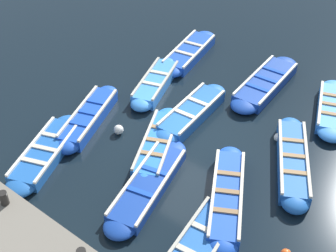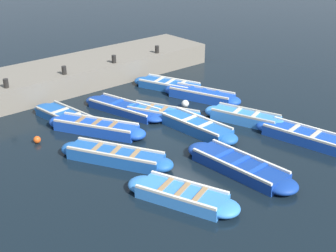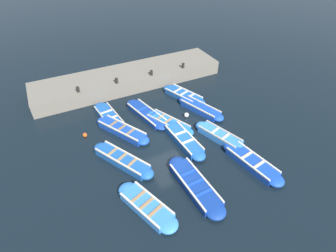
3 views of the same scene
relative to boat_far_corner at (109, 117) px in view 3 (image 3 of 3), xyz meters
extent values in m
plane|color=black|center=(-3.19, -2.60, -0.15)|extent=(120.00, 120.00, 0.00)
cube|color=#1E59AD|center=(0.00, 0.00, -0.01)|extent=(2.70, 1.22, 0.28)
ellipsoid|color=#1E59AD|center=(-1.30, -0.15, -0.01)|extent=(0.97, 0.94, 0.28)
ellipsoid|color=#1E59AD|center=(1.30, 0.15, -0.01)|extent=(0.97, 0.94, 0.28)
cube|color=#B2AD9E|center=(0.05, -0.42, 0.17)|extent=(2.55, 0.38, 0.07)
cube|color=#B2AD9E|center=(-0.05, 0.42, 0.17)|extent=(2.55, 0.38, 0.07)
cube|color=beige|center=(-0.37, -0.04, 0.16)|extent=(0.23, 0.82, 0.04)
cube|color=beige|center=(0.37, 0.04, 0.16)|extent=(0.23, 0.82, 0.04)
cube|color=#1E59AD|center=(-3.93, -3.01, 0.04)|extent=(2.75, 1.00, 0.38)
ellipsoid|color=#1E59AD|center=(-5.28, -3.09, 0.04)|extent=(0.85, 0.83, 0.38)
ellipsoid|color=#1E59AD|center=(-2.58, -2.93, 0.04)|extent=(0.85, 0.83, 0.38)
cube|color=beige|center=(-3.91, -3.39, 0.26)|extent=(2.65, 0.23, 0.07)
cube|color=beige|center=(-3.95, -2.63, 0.26)|extent=(2.65, 0.23, 0.07)
cube|color=beige|center=(-4.31, -3.03, 0.25)|extent=(0.18, 0.75, 0.04)
cube|color=beige|center=(-3.54, -2.99, 0.25)|extent=(0.18, 0.75, 0.04)
cube|color=navy|center=(-6.81, -1.98, 0.02)|extent=(3.03, 1.13, 0.34)
ellipsoid|color=navy|center=(-8.31, -2.05, 0.02)|extent=(0.99, 0.96, 0.34)
ellipsoid|color=navy|center=(-5.32, -1.92, 0.02)|extent=(0.99, 0.96, 0.34)
cube|color=silver|center=(-6.79, -2.44, 0.23)|extent=(2.93, 0.21, 0.07)
cube|color=silver|center=(-6.83, -1.53, 0.23)|extent=(2.93, 0.21, 0.07)
cube|color=#1947B7|center=(-7.45, -2.01, 0.21)|extent=(0.18, 0.89, 0.04)
cube|color=#1947B7|center=(-6.81, -1.98, 0.21)|extent=(0.18, 0.89, 0.04)
cube|color=#1947B7|center=(-6.18, -1.96, 0.21)|extent=(0.18, 0.89, 0.04)
cube|color=#1947B7|center=(-6.87, -5.23, 0.02)|extent=(2.82, 1.33, 0.34)
ellipsoid|color=#1947B7|center=(-8.21, -5.45, 0.02)|extent=(0.98, 0.96, 0.34)
ellipsoid|color=#1947B7|center=(-5.54, -5.00, 0.02)|extent=(0.98, 0.96, 0.34)
cube|color=silver|center=(-6.81, -5.63, 0.23)|extent=(2.64, 0.51, 0.07)
cube|color=silver|center=(-6.94, -4.82, 0.23)|extent=(2.64, 0.51, 0.07)
cube|color=beige|center=(-7.25, -5.29, 0.22)|extent=(0.27, 0.80, 0.04)
cube|color=beige|center=(-6.49, -5.16, 0.22)|extent=(0.27, 0.80, 0.04)
cube|color=#1E59AD|center=(-3.87, 0.46, 0.04)|extent=(3.07, 2.14, 0.37)
ellipsoid|color=#1E59AD|center=(-5.22, -0.27, 0.04)|extent=(0.99, 0.98, 0.37)
ellipsoid|color=#1E59AD|center=(-2.52, 1.19, 0.04)|extent=(0.99, 0.98, 0.37)
cube|color=beige|center=(-3.70, 0.15, 0.26)|extent=(2.68, 1.50, 0.07)
cube|color=beige|center=(-4.03, 0.77, 0.26)|extent=(2.68, 1.50, 0.07)
cube|color=#9E7A51|center=(-4.44, 0.15, 0.25)|extent=(0.45, 0.67, 0.04)
cube|color=#9E7A51|center=(-3.87, 0.46, 0.25)|extent=(0.45, 0.67, 0.04)
cube|color=#9E7A51|center=(-3.29, 0.77, 0.25)|extent=(0.45, 0.67, 0.04)
cube|color=blue|center=(-2.15, -2.96, 0.00)|extent=(2.83, 1.86, 0.29)
ellipsoid|color=blue|center=(-3.40, -3.53, 0.00)|extent=(0.99, 0.98, 0.29)
ellipsoid|color=blue|center=(-0.89, -2.40, 0.00)|extent=(0.99, 0.98, 0.29)
cube|color=#B2AD9E|center=(-2.00, -3.29, 0.18)|extent=(2.49, 1.18, 0.07)
cube|color=#B2AD9E|center=(-2.29, -2.64, 0.18)|extent=(2.49, 1.18, 0.07)
cube|color=olive|center=(-2.68, -3.20, 0.16)|extent=(0.42, 0.70, 0.04)
cube|color=olive|center=(-2.15, -2.96, 0.16)|extent=(0.42, 0.70, 0.04)
cube|color=olive|center=(-1.61, -2.72, 0.16)|extent=(0.42, 0.70, 0.04)
cube|color=navy|center=(-0.74, -2.15, -0.01)|extent=(3.11, 1.55, 0.28)
ellipsoid|color=navy|center=(-2.20, -2.49, -0.01)|extent=(1.02, 1.00, 0.28)
ellipsoid|color=navy|center=(0.71, -1.82, -0.01)|extent=(1.02, 1.00, 0.28)
cube|color=beige|center=(-0.65, -2.55, 0.17)|extent=(2.87, 0.74, 0.07)
cube|color=beige|center=(-0.84, -1.75, 0.17)|extent=(2.87, 0.74, 0.07)
cube|color=#1947B7|center=(-1.16, -2.25, 0.16)|extent=(0.31, 0.80, 0.04)
cube|color=#1947B7|center=(-0.33, -2.06, 0.16)|extent=(0.31, 0.80, 0.04)
cube|color=#1947B7|center=(-1.79, -5.40, 0.04)|extent=(2.82, 1.62, 0.37)
ellipsoid|color=#1947B7|center=(-3.08, -5.85, 0.04)|extent=(0.92, 0.91, 0.37)
ellipsoid|color=#1947B7|center=(-0.51, -4.95, 0.04)|extent=(0.92, 0.91, 0.37)
cube|color=beige|center=(-1.68, -5.72, 0.25)|extent=(2.55, 0.96, 0.07)
cube|color=beige|center=(-1.90, -5.07, 0.25)|extent=(2.55, 0.96, 0.07)
cube|color=#1947B7|center=(-2.34, -5.59, 0.24)|extent=(0.36, 0.68, 0.04)
cube|color=#1947B7|center=(-1.79, -5.40, 0.24)|extent=(0.36, 0.68, 0.04)
cube|color=#1947B7|center=(-1.24, -5.21, 0.24)|extent=(0.36, 0.68, 0.04)
cube|color=#3884E0|center=(-4.53, -4.95, 0.03)|extent=(2.64, 1.53, 0.36)
ellipsoid|color=#3884E0|center=(-5.73, -5.34, 0.03)|extent=(0.94, 0.93, 0.36)
ellipsoid|color=#3884E0|center=(-3.34, -4.56, 0.03)|extent=(0.94, 0.93, 0.36)
cube|color=#B2AD9E|center=(-4.42, -5.29, 0.25)|extent=(2.37, 0.84, 0.07)
cube|color=#B2AD9E|center=(-4.64, -4.61, 0.25)|extent=(2.37, 0.84, 0.07)
cube|color=beige|center=(-4.87, -5.06, 0.24)|extent=(0.35, 0.71, 0.04)
cube|color=beige|center=(-4.19, -4.84, 0.24)|extent=(0.35, 0.71, 0.04)
cube|color=#1947B7|center=(-1.64, -0.28, 0.04)|extent=(3.03, 2.13, 0.37)
ellipsoid|color=#1947B7|center=(-2.97, -1.00, 0.04)|extent=(0.99, 0.98, 0.37)
ellipsoid|color=#1947B7|center=(-0.31, 0.45, 0.04)|extent=(0.99, 0.98, 0.37)
cube|color=beige|center=(-1.47, -0.58, 0.25)|extent=(2.65, 1.49, 0.07)
cube|color=beige|center=(-1.80, 0.03, 0.25)|extent=(2.65, 1.49, 0.07)
cube|color=olive|center=(-2.20, -0.59, 0.24)|extent=(0.45, 0.67, 0.04)
cube|color=olive|center=(-1.64, -0.28, 0.24)|extent=(0.45, 0.67, 0.04)
cube|color=olive|center=(-1.07, 0.03, 0.24)|extent=(0.45, 0.67, 0.04)
cube|color=#3884E0|center=(-6.85, 0.40, 0.02)|extent=(2.59, 1.71, 0.33)
ellipsoid|color=#3884E0|center=(-7.98, -0.02, 0.02)|extent=(1.12, 1.11, 0.33)
ellipsoid|color=#3884E0|center=(-5.72, 0.82, 0.02)|extent=(1.12, 1.11, 0.33)
cube|color=silver|center=(-6.70, 0.01, 0.22)|extent=(2.25, 0.90, 0.07)
cube|color=silver|center=(-7.00, 0.80, 0.22)|extent=(2.25, 0.90, 0.07)
cube|color=#9E7A51|center=(-7.33, 0.22, 0.20)|extent=(0.42, 0.81, 0.04)
cube|color=#9E7A51|center=(-6.85, 0.40, 0.20)|extent=(0.42, 0.81, 0.04)
cube|color=#9E7A51|center=(-6.37, 0.58, 0.20)|extent=(0.42, 0.81, 0.04)
cube|color=#1E59AD|center=(0.08, -5.24, 0.01)|extent=(2.80, 1.78, 0.32)
ellipsoid|color=#1E59AD|center=(-1.16, -5.70, 0.01)|extent=(1.10, 1.09, 0.32)
ellipsoid|color=#1E59AD|center=(1.32, -4.78, 0.01)|extent=(1.10, 1.09, 0.32)
cube|color=silver|center=(0.22, -5.63, 0.20)|extent=(2.46, 0.98, 0.07)
cube|color=silver|center=(-0.07, -4.85, 0.20)|extent=(2.46, 0.98, 0.07)
cube|color=beige|center=(-0.45, -5.43, 0.19)|extent=(0.41, 0.80, 0.04)
cube|color=beige|center=(0.08, -5.24, 0.19)|extent=(0.41, 0.80, 0.04)
cube|color=beige|center=(0.61, -5.04, 0.19)|extent=(0.41, 0.80, 0.04)
cube|color=slate|center=(3.47, -2.60, 0.34)|extent=(3.06, 13.47, 0.98)
cylinder|color=black|center=(2.29, -6.39, 1.01)|extent=(0.20, 0.20, 0.35)
cylinder|color=black|center=(2.29, -3.86, 1.01)|extent=(0.20, 0.20, 0.35)
cylinder|color=black|center=(2.29, -1.33, 1.01)|extent=(0.20, 0.20, 0.35)
cylinder|color=black|center=(2.29, 1.19, 1.01)|extent=(0.20, 0.20, 0.35)
sphere|color=#E05119|center=(-1.03, 1.70, -0.02)|extent=(0.25, 0.25, 0.25)
sphere|color=silver|center=(-4.60, -0.35, -0.02)|extent=(0.26, 0.26, 0.26)
sphere|color=silver|center=(-1.95, -4.31, 0.00)|extent=(0.30, 0.30, 0.30)
camera|label=1|loc=(5.66, 3.47, 9.01)|focal=50.00mm
camera|label=2|loc=(-14.65, 7.70, 6.90)|focal=50.00mm
camera|label=3|loc=(-13.03, 2.48, 9.54)|focal=28.00mm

